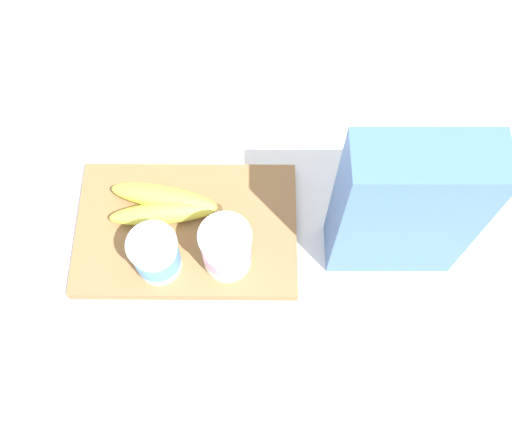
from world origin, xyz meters
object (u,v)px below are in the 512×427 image
object	(u,v)px
yogurt_cup_front	(226,249)
yogurt_cup_back	(156,255)
cutting_board	(187,229)
cereal_box	(405,209)
spoon	(25,290)
banana_bunch	(164,205)

from	to	relation	value
yogurt_cup_front	yogurt_cup_back	xyz separation A→B (m)	(0.10, 0.01, -0.01)
cutting_board	cereal_box	world-z (taller)	cereal_box
yogurt_cup_front	cutting_board	bearing A→B (deg)	-40.46
spoon	banana_bunch	bearing A→B (deg)	-148.15
spoon	yogurt_cup_back	bearing A→B (deg)	-170.31
cutting_board	spoon	distance (m)	0.26
yogurt_cup_back	banana_bunch	distance (m)	0.10
cutting_board	spoon	world-z (taller)	cutting_board
yogurt_cup_back	spoon	bearing A→B (deg)	9.69
banana_bunch	yogurt_cup_back	bearing A→B (deg)	88.80
yogurt_cup_back	yogurt_cup_front	bearing A→B (deg)	-175.76
yogurt_cup_front	spoon	xyz separation A→B (m)	(0.31, 0.04, -0.06)
yogurt_cup_front	yogurt_cup_back	size ratio (longest dim) A/B	1.15
cutting_board	yogurt_cup_front	world-z (taller)	yogurt_cup_front
cereal_box	yogurt_cup_front	bearing A→B (deg)	-173.27
yogurt_cup_front	spoon	bearing A→B (deg)	7.89
cereal_box	yogurt_cup_back	bearing A→B (deg)	-174.11
banana_bunch	spoon	size ratio (longest dim) A/B	1.51
cereal_box	yogurt_cup_front	size ratio (longest dim) A/B	2.91
yogurt_cup_front	spoon	size ratio (longest dim) A/B	0.83
cereal_box	yogurt_cup_front	distance (m)	0.26
cutting_board	cereal_box	bearing A→B (deg)	175.22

